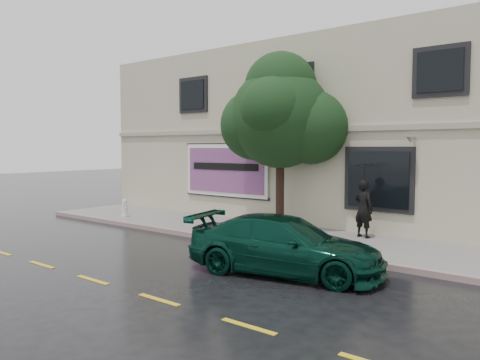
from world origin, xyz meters
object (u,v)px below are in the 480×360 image
Objects in this scene: car at (285,245)px; street_tree at (280,118)px; fire_hydrant at (125,208)px; pedestrian at (363,209)px.

street_tree is at bearing 22.87° from car.
car reaches higher than fire_hydrant.
car is at bearing -2.23° from fire_hydrant.
street_tree is 7.47m from fire_hydrant.
street_tree is 7.64× the size of fire_hydrant.
car is 9.90m from fire_hydrant.
street_tree is (-3.15, 4.55, 3.31)m from car.
car is 2.55× the size of pedestrian.
pedestrian is at bearing -11.03° from car.
street_tree reaches higher than car.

